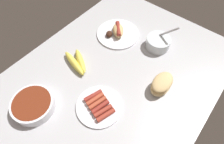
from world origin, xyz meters
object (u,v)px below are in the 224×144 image
object	(u,v)px
bread_stack	(162,84)
bowl_chili	(33,105)
bowl_coleslaw	(158,42)
plate_hotdog_assembled	(118,32)
plate_sausages	(99,106)
banana_bunch	(77,62)

from	to	relation	value
bread_stack	bowl_chili	size ratio (longest dim) A/B	0.69
bowl_coleslaw	bread_stack	bearing A→B (deg)	-145.38
plate_hotdog_assembled	bread_stack	xyz separation A→B (cm)	(-15.18, -37.74, 1.98)
plate_sausages	bowl_chili	size ratio (longest dim) A/B	1.12
bread_stack	banana_bunch	distance (cm)	43.14
plate_sausages	bowl_chili	distance (cm)	28.70
plate_sausages	bread_stack	distance (cm)	30.38
plate_sausages	banana_bunch	distance (cm)	26.55
plate_sausages	banana_bunch	size ratio (longest dim) A/B	1.13
bowl_coleslaw	plate_sausages	bearing A→B (deg)	178.65
plate_sausages	bread_stack	world-z (taller)	bread_stack
plate_hotdog_assembled	bread_stack	distance (cm)	40.73
plate_sausages	bowl_coleslaw	bearing A→B (deg)	-1.35
plate_hotdog_assembled	banana_bunch	distance (cm)	30.24
plate_hotdog_assembled	banana_bunch	size ratio (longest dim) A/B	1.34
bowl_chili	banana_bunch	xyz separation A→B (cm)	(28.99, 2.27, -0.81)
plate_sausages	bowl_chili	bearing A→B (deg)	129.76
banana_bunch	bowl_chili	bearing A→B (deg)	-175.52
bread_stack	banana_bunch	xyz separation A→B (cm)	(-14.94, 40.44, -1.63)
bowl_coleslaw	bowl_chili	xyz separation A→B (cm)	(-65.70, 23.14, -0.59)
plate_hotdog_assembled	bowl_coleslaw	world-z (taller)	bowl_coleslaw
bowl_chili	bowl_coleslaw	bearing A→B (deg)	-19.40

